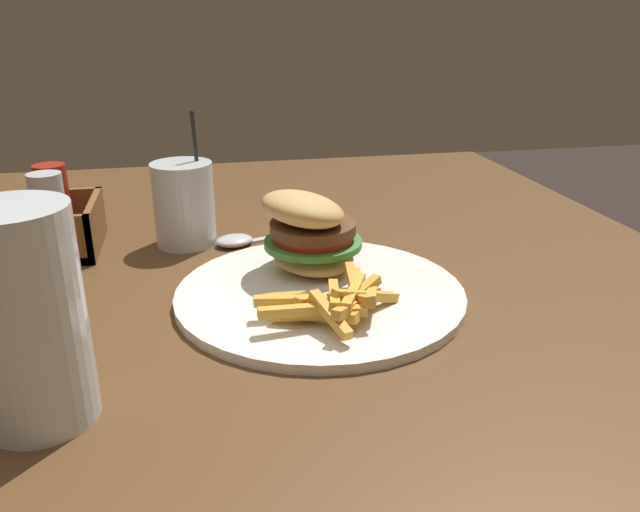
# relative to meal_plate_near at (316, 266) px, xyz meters

# --- Properties ---
(dining_table) EXTENTS (1.34, 1.09, 0.78)m
(dining_table) POSITION_rel_meal_plate_near_xyz_m (-0.06, 0.09, -0.18)
(dining_table) COLOR brown
(dining_table) RESTS_ON ground_plane
(meal_plate_near) EXTENTS (0.30, 0.30, 0.11)m
(meal_plate_near) POSITION_rel_meal_plate_near_xyz_m (0.00, 0.00, 0.00)
(meal_plate_near) COLOR white
(meal_plate_near) RESTS_ON dining_table
(beer_glass) EXTENTS (0.08, 0.08, 0.16)m
(beer_glass) POSITION_rel_meal_plate_near_xyz_m (-0.18, 0.24, 0.05)
(beer_glass) COLOR silver
(beer_glass) RESTS_ON dining_table
(juice_glass) EXTENTS (0.08, 0.08, 0.16)m
(juice_glass) POSITION_rel_meal_plate_near_xyz_m (0.17, 0.13, 0.02)
(juice_glass) COLOR silver
(juice_glass) RESTS_ON dining_table
(spoon) EXTENTS (0.07, 0.15, 0.01)m
(spoon) POSITION_rel_meal_plate_near_xyz_m (0.15, 0.07, -0.02)
(spoon) COLOR silver
(spoon) RESTS_ON dining_table
(condiment_caddy) EXTENTS (0.13, 0.10, 0.10)m
(condiment_caddy) POSITION_rel_meal_plate_near_xyz_m (0.18, 0.29, 0.01)
(condiment_caddy) COLOR brown
(condiment_caddy) RESTS_ON dining_table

